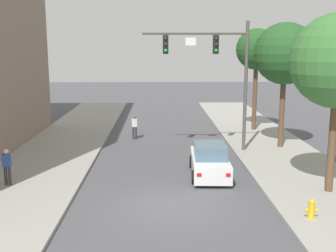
# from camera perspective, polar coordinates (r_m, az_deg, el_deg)

# --- Properties ---
(ground_plane) EXTENTS (120.00, 120.00, 0.00)m
(ground_plane) POSITION_cam_1_polar(r_m,az_deg,el_deg) (16.64, 0.38, -10.89)
(ground_plane) COLOR #4C4C51
(sidewalk_left) EXTENTS (5.00, 60.00, 0.15)m
(sidewalk_left) POSITION_cam_1_polar(r_m,az_deg,el_deg) (17.66, -21.56, -10.10)
(sidewalk_left) COLOR #99968E
(sidewalk_left) RESTS_ON ground
(sidewalk_right) EXTENTS (5.00, 60.00, 0.15)m
(sidewalk_right) POSITION_cam_1_polar(r_m,az_deg,el_deg) (18.01, 21.85, -9.72)
(sidewalk_right) COLOR #99968E
(sidewalk_right) RESTS_ON ground
(traffic_signal_mast) EXTENTS (6.06, 0.38, 7.50)m
(traffic_signal_mast) POSITION_cam_1_polar(r_m,az_deg,el_deg) (24.01, 6.84, 8.73)
(traffic_signal_mast) COLOR #514C47
(traffic_signal_mast) RESTS_ON sidewalk_right
(car_lead_white) EXTENTS (1.96, 4.30, 1.60)m
(car_lead_white) POSITION_cam_1_polar(r_m,az_deg,el_deg) (20.19, 5.79, -4.85)
(car_lead_white) COLOR silver
(car_lead_white) RESTS_ON ground
(pedestrian_sidewalk_left_walker) EXTENTS (0.36, 0.22, 1.64)m
(pedestrian_sidewalk_left_walker) POSITION_cam_1_polar(r_m,az_deg,el_deg) (19.54, -21.42, -5.06)
(pedestrian_sidewalk_left_walker) COLOR #333338
(pedestrian_sidewalk_left_walker) RESTS_ON sidewalk_left
(pedestrian_crossing_road) EXTENTS (0.36, 0.22, 1.64)m
(pedestrian_crossing_road) POSITION_cam_1_polar(r_m,az_deg,el_deg) (28.10, -4.65, 0.01)
(pedestrian_crossing_road) COLOR #333338
(pedestrian_crossing_road) RESTS_ON ground
(fire_hydrant) EXTENTS (0.48, 0.24, 0.72)m
(fire_hydrant) POSITION_cam_1_polar(r_m,az_deg,el_deg) (15.79, 19.26, -10.76)
(fire_hydrant) COLOR gold
(fire_hydrant) RESTS_ON sidewalk_right
(street_tree_second) EXTENTS (3.66, 3.66, 7.50)m
(street_tree_second) POSITION_cam_1_polar(r_m,az_deg,el_deg) (25.65, 15.89, 9.57)
(street_tree_second) COLOR brown
(street_tree_second) RESTS_ON sidewalk_right
(street_tree_third) EXTENTS (2.98, 2.98, 7.40)m
(street_tree_third) POSITION_cam_1_polar(r_m,az_deg,el_deg) (30.86, 12.18, 10.26)
(street_tree_third) COLOR brown
(street_tree_third) RESTS_ON sidewalk_right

